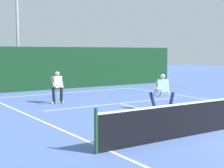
{
  "coord_description": "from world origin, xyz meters",
  "views": [
    {
      "loc": [
        -9.14,
        -6.91,
        2.45
      ],
      "look_at": [
        -0.68,
        5.83,
        1.0
      ],
      "focal_mm": 55.08,
      "sensor_mm": 36.0,
      "label": 1
    }
  ],
  "objects_px": {
    "player_far": "(57,86)",
    "light_pole": "(17,21)",
    "tennis_ball": "(146,94)",
    "player_near": "(162,91)"
  },
  "relations": [
    {
      "from": "player_near",
      "to": "tennis_ball",
      "type": "height_order",
      "value": "player_near"
    },
    {
      "from": "player_far",
      "to": "player_near",
      "type": "bearing_deg",
      "value": 123.43
    },
    {
      "from": "player_far",
      "to": "tennis_ball",
      "type": "relative_size",
      "value": 23.05
    },
    {
      "from": "player_far",
      "to": "light_pole",
      "type": "bearing_deg",
      "value": -95.15
    },
    {
      "from": "player_near",
      "to": "light_pole",
      "type": "relative_size",
      "value": 0.21
    },
    {
      "from": "player_far",
      "to": "light_pole",
      "type": "height_order",
      "value": "light_pole"
    },
    {
      "from": "tennis_ball",
      "to": "light_pole",
      "type": "bearing_deg",
      "value": 125.21
    },
    {
      "from": "player_far",
      "to": "light_pole",
      "type": "relative_size",
      "value": 0.21
    },
    {
      "from": "player_near",
      "to": "player_far",
      "type": "xyz_separation_m",
      "value": [
        -2.8,
        4.2,
        -0.0
      ]
    },
    {
      "from": "player_near",
      "to": "light_pole",
      "type": "bearing_deg",
      "value": -45.45
    }
  ]
}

